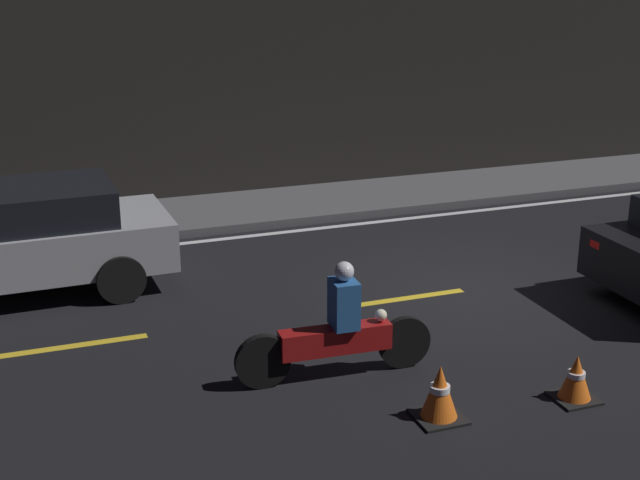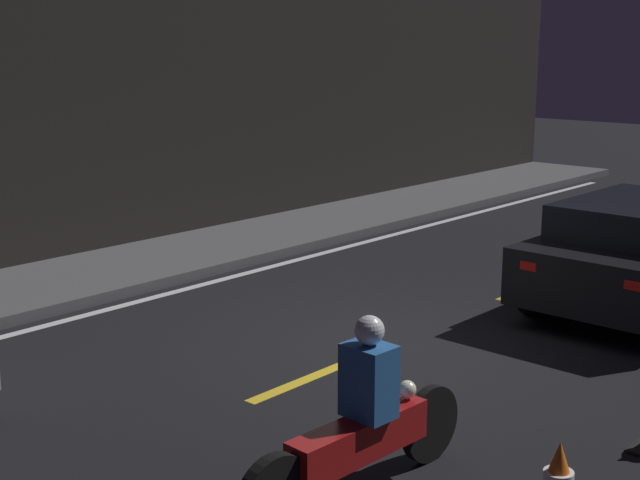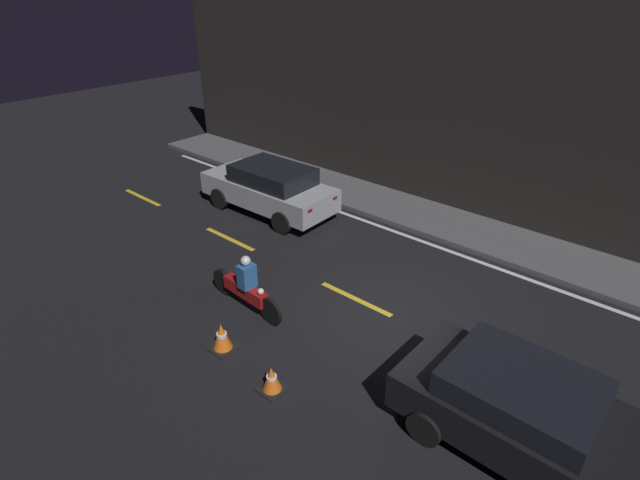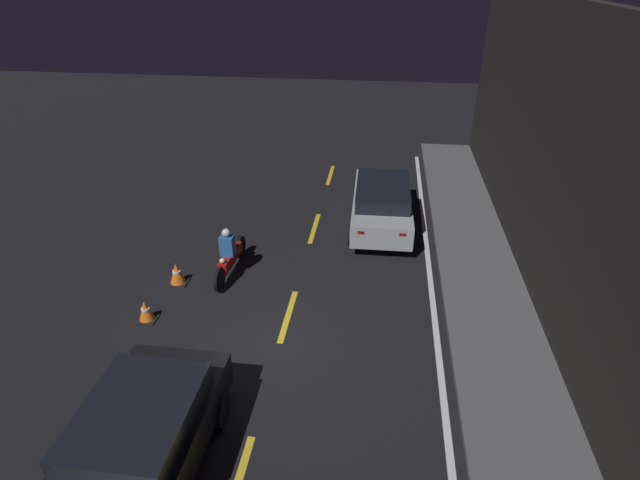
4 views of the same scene
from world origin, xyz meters
name	(u,v)px [view 1 (image 1 of 4)]	position (x,y,z in m)	size (l,w,h in m)	color
ground_plane	(462,290)	(0.00, 0.00, 0.00)	(56.00, 56.00, 0.00)	black
raised_curb	(340,200)	(0.00, 4.78, 0.07)	(28.00, 2.12, 0.15)	#4C4C4F
building_front	(318,19)	(0.00, 5.99, 3.36)	(28.00, 0.30, 6.71)	black
lane_dash_b	(65,347)	(-5.50, 0.00, 0.00)	(2.00, 0.14, 0.01)	gold
lane_dash_c	(399,299)	(-1.00, 0.00, 0.00)	(2.00, 0.14, 0.01)	gold
lane_solid_kerb	(367,223)	(0.00, 3.46, 0.00)	(25.20, 0.14, 0.01)	silver
hatchback_silver	(14,238)	(-5.94, 2.07, 0.82)	(4.42, 1.98, 1.53)	#9EA0A5
motorcycle	(336,332)	(-2.67, -1.88, 0.56)	(2.32, 0.37, 1.39)	black
traffic_cone_near	(440,393)	(-2.00, -3.13, 0.29)	(0.51, 0.51, 0.60)	black
traffic_cone_mid	(576,378)	(-0.43, -3.27, 0.25)	(0.46, 0.46, 0.52)	black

